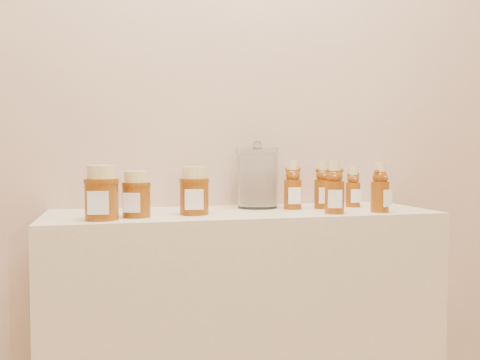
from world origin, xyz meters
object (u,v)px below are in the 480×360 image
object	(u,v)px
bear_bottle_front_left	(335,183)
glass_canister	(257,175)
bear_bottle_back_left	(293,181)
honey_jar_left	(136,194)
display_table	(243,352)

from	to	relation	value
bear_bottle_front_left	glass_canister	distance (m)	0.28
bear_bottle_back_left	honey_jar_left	xyz separation A→B (m)	(-0.51, -0.10, -0.03)
bear_bottle_back_left	bear_bottle_front_left	size ratio (longest dim) A/B	0.99
bear_bottle_front_left	honey_jar_left	xyz separation A→B (m)	(-0.58, 0.06, -0.03)
bear_bottle_back_left	honey_jar_left	size ratio (longest dim) A/B	1.38
honey_jar_left	bear_bottle_front_left	bearing A→B (deg)	16.76
display_table	bear_bottle_front_left	world-z (taller)	bear_bottle_front_left
display_table	glass_canister	distance (m)	0.57
bear_bottle_front_left	display_table	bearing A→B (deg)	174.65
bear_bottle_front_left	honey_jar_left	world-z (taller)	bear_bottle_front_left
honey_jar_left	glass_canister	bearing A→B (deg)	44.00
bear_bottle_front_left	glass_canister	xyz separation A→B (m)	(-0.18, 0.22, 0.02)
display_table	bear_bottle_front_left	distance (m)	0.61
display_table	bear_bottle_back_left	world-z (taller)	bear_bottle_back_left
glass_canister	honey_jar_left	bearing A→B (deg)	-158.22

